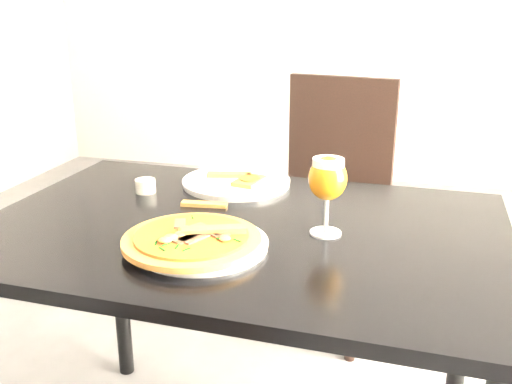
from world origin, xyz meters
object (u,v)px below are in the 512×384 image
(pizza, at_px, (192,238))
(beer_glass, at_px, (328,179))
(chair_far, at_px, (329,194))
(dining_table, at_px, (241,260))

(pizza, height_order, beer_glass, beer_glass)
(beer_glass, bearing_deg, chair_far, 97.28)
(chair_far, distance_m, beer_glass, 0.98)
(pizza, distance_m, beer_glass, 0.31)
(pizza, bearing_deg, chair_far, 82.62)
(dining_table, xyz_separation_m, chair_far, (0.08, 0.91, -0.13))
(chair_far, height_order, beer_glass, chair_far)
(dining_table, bearing_deg, chair_far, 86.38)
(dining_table, relative_size, beer_glass, 6.90)
(pizza, bearing_deg, dining_table, 70.33)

